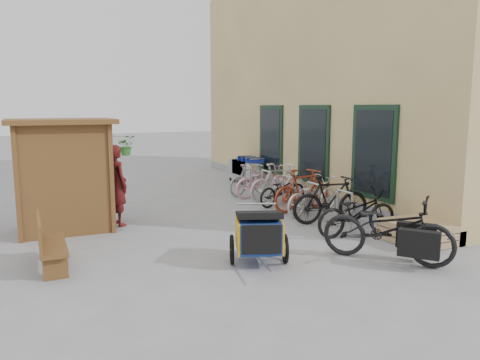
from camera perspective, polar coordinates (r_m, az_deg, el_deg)
name	(u,v)px	position (r m, az deg, el deg)	size (l,w,h in m)	color
ground	(249,242)	(9.34, 1.08, -7.58)	(80.00, 80.00, 0.00)	gray
building	(366,81)	(16.33, 15.16, 11.58)	(6.07, 13.00, 7.00)	#D6BE7B
kiosk	(59,159)	(10.60, -21.23, 2.36)	(2.49, 1.65, 2.40)	brown
bike_rack	(288,189)	(12.35, 5.84, -1.08)	(0.05, 5.35, 0.86)	#A5A8AD
pallet_stack	(417,232)	(9.90, 20.73, -5.95)	(1.00, 1.20, 0.40)	tan
bench	(48,242)	(8.35, -22.39, -7.06)	(0.43, 1.40, 0.88)	brown
shopping_carts	(245,167)	(16.21, 0.67, 1.54)	(0.55, 1.84, 0.98)	silver
child_trailer	(259,232)	(8.01, 2.30, -6.37)	(1.10, 1.68, 0.98)	navy
cargo_bike	(389,229)	(8.46, 17.67, -5.70)	(1.98, 2.23, 1.17)	black
person_kiosk	(117,185)	(10.82, -14.76, -0.63)	(0.67, 0.44, 1.82)	maroon
bike_0	(357,212)	(9.99, 14.07, -3.82)	(0.66, 1.88, 0.99)	black
bike_1	(331,199)	(10.90, 11.00, -2.33)	(0.52, 1.85, 1.11)	black
bike_2	(313,196)	(11.71, 8.83, -1.88)	(0.64, 1.82, 0.96)	silver
bike_3	(302,190)	(12.05, 7.61, -1.21)	(0.52, 1.83, 1.10)	#9C361C
bike_4	(283,190)	(12.69, 5.23, -1.21)	(0.57, 1.63, 0.86)	black
bike_5	(279,183)	(13.09, 4.72, -0.32)	(0.52, 1.85, 1.11)	silver
bike_6	(263,181)	(13.81, 2.79, -0.12)	(0.64, 1.84, 0.96)	#F59EBF
bike_7	(249,179)	(14.11, 1.16, 0.08)	(0.45, 1.61, 0.96)	#9C9DA0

